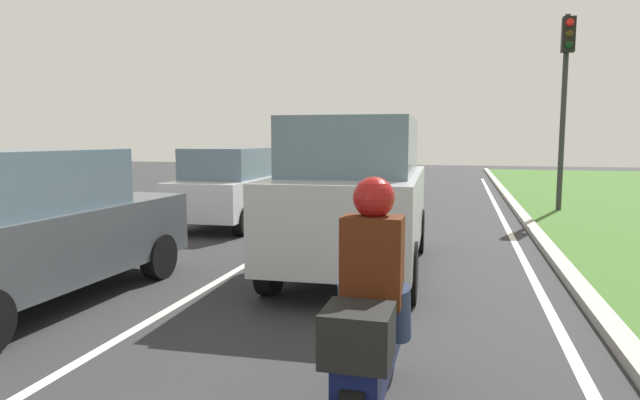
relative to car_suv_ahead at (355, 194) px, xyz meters
name	(u,v)px	position (x,y,z in m)	size (l,w,h in m)	color
ground_plane	(346,225)	(-1.04, 4.26, -1.17)	(60.00, 60.00, 0.00)	#2D2D30
lane_line_center	(317,223)	(-1.74, 4.26, -1.16)	(0.12, 32.00, 0.01)	silver
lane_line_right_edge	(509,231)	(2.56, 4.26, -1.16)	(0.12, 32.00, 0.01)	silver
curb_right	(534,230)	(3.06, 4.26, -1.11)	(0.24, 48.00, 0.12)	#9E9B93
car_suv_ahead	(355,194)	(0.00, 0.00, 0.00)	(2.12, 4.57, 2.28)	#B7BABF
car_sedan_left_lane	(28,229)	(-3.46, -2.65, -0.25)	(1.91, 4.33, 1.86)	#474C51
car_hatchback_far	(230,187)	(-3.60, 3.49, -0.28)	(1.78, 3.73, 1.78)	silver
motorcycle	(371,350)	(0.97, -4.43, -0.60)	(0.40, 1.90, 1.01)	#0C143F
rider_person	(373,258)	(0.97, -4.38, 0.02)	(0.50, 0.40, 1.16)	#4C1E0C
traffic_light_near_right	(566,77)	(4.13, 7.76, 2.44)	(0.32, 0.50, 5.24)	#2D2D2D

